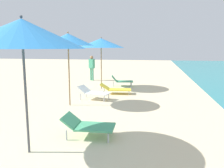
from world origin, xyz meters
name	(u,v)px	position (x,y,z in m)	size (l,w,h in m)	color
umbrella_second	(22,34)	(0.31, 4.33, 2.45)	(2.47, 2.47, 2.80)	#4C4C51
lounger_second_shoreside	(88,125)	(1.29, 5.38, 0.30)	(1.29, 0.73, 0.54)	#4CA572
umbrella_third	(68,40)	(-0.31, 8.26, 2.47)	(1.89, 1.89, 2.75)	olive
lounger_third_shoreside	(94,92)	(0.33, 9.38, 0.32)	(1.42, 0.83, 0.57)	white
umbrella_farthest	(101,43)	(0.04, 11.97, 2.41)	(2.43, 2.43, 2.72)	olive
lounger_farthest_shoreside	(122,81)	(0.98, 12.95, 0.31)	(1.30, 0.80, 0.61)	#4CA572
lounger_farthest_inland	(115,89)	(1.02, 10.73, 0.24)	(1.53, 0.76, 0.49)	yellow
person_walking_near	(92,65)	(-1.31, 14.85, 1.00)	(0.42, 0.35, 1.64)	#3F9972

